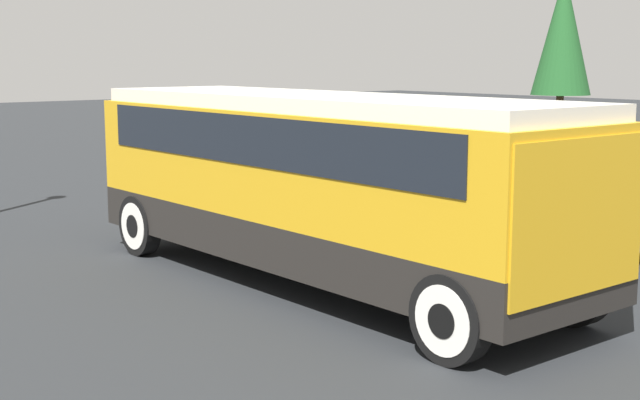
# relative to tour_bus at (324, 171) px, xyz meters

# --- Properties ---
(ground_plane) EXTENTS (120.00, 120.00, 0.00)m
(ground_plane) POSITION_rel_tour_bus_xyz_m (-0.10, -0.00, -1.77)
(ground_plane) COLOR #26282B
(tour_bus) EXTENTS (9.33, 2.67, 2.93)m
(tour_bus) POSITION_rel_tour_bus_xyz_m (0.00, 0.00, 0.00)
(tour_bus) COLOR black
(tour_bus) RESTS_ON ground_plane
(parked_car_mid) EXTENTS (4.38, 1.96, 1.42)m
(parked_car_mid) POSITION_rel_tour_bus_xyz_m (-2.29, 6.48, -1.06)
(parked_car_mid) COLOR black
(parked_car_mid) RESTS_ON ground_plane
(tree_center) EXTENTS (2.17, 2.17, 6.64)m
(tree_center) POSITION_rel_tour_bus_xyz_m (-9.73, 19.37, 2.59)
(tree_center) COLOR brown
(tree_center) RESTS_ON ground_plane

